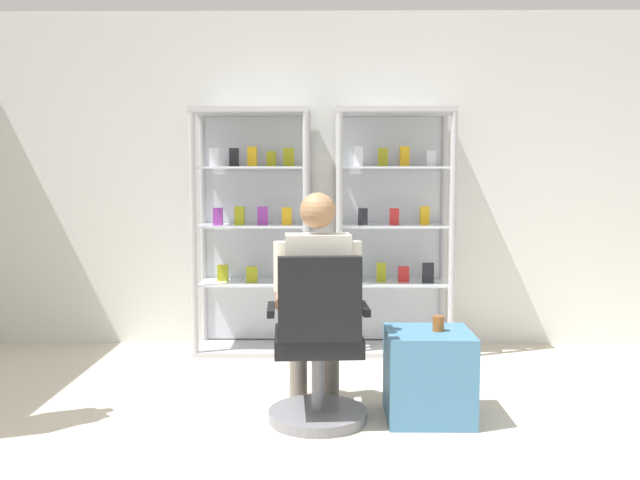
% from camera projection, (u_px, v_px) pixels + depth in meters
% --- Properties ---
extents(back_wall, '(6.00, 0.10, 2.70)m').
position_uv_depth(back_wall, '(323.00, 181.00, 5.49)').
color(back_wall, silver).
rests_on(back_wall, ground).
extents(display_cabinet_left, '(0.90, 0.45, 1.90)m').
position_uv_depth(display_cabinet_left, '(254.00, 229.00, 5.29)').
color(display_cabinet_left, '#B7B7BC').
rests_on(display_cabinet_left, ground).
extents(display_cabinet_right, '(0.90, 0.45, 1.90)m').
position_uv_depth(display_cabinet_right, '(392.00, 230.00, 5.28)').
color(display_cabinet_right, '#B7B7BC').
rests_on(display_cabinet_right, ground).
extents(office_chair, '(0.58, 0.56, 0.96)m').
position_uv_depth(office_chair, '(318.00, 355.00, 3.70)').
color(office_chair, slate).
rests_on(office_chair, ground).
extents(seated_shopkeeper, '(0.51, 0.58, 1.29)m').
position_uv_depth(seated_shopkeeper, '(317.00, 293.00, 3.83)').
color(seated_shopkeeper, slate).
rests_on(seated_shopkeeper, ground).
extents(storage_crate, '(0.48, 0.46, 0.50)m').
position_uv_depth(storage_crate, '(428.00, 375.00, 3.81)').
color(storage_crate, teal).
rests_on(storage_crate, ground).
extents(tea_glass, '(0.07, 0.07, 0.09)m').
position_uv_depth(tea_glass, '(438.00, 324.00, 3.79)').
color(tea_glass, brown).
rests_on(tea_glass, storage_crate).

